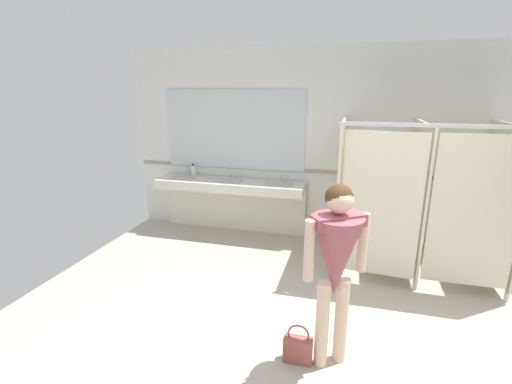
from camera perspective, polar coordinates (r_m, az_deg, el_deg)
name	(u,v)px	position (r m, az deg, el deg)	size (l,w,h in m)	color
ground_plane	(366,371)	(3.55, 16.87, -25.42)	(7.45, 6.17, 0.10)	#B2A899
wall_back	(369,147)	(5.60, 17.41, 6.71)	(7.45, 0.12, 2.87)	silver
wall_back_tile_band	(367,174)	(5.61, 17.11, 2.71)	(7.45, 0.01, 0.06)	#9E937F
vanity_counter	(231,194)	(5.82, -3.91, -0.36)	(2.36, 0.52, 0.99)	silver
mirror_panel	(234,130)	(5.79, -3.50, 9.75)	(2.26, 0.02, 1.23)	silver
bathroom_stalls	(419,197)	(4.80, 24.22, -0.68)	(1.94, 1.43, 1.92)	beige
person_standing	(336,256)	(2.96, 12.48, -9.88)	(0.55, 0.55, 1.58)	beige
handbag	(298,349)	(3.38, 6.60, -23.29)	(0.24, 0.10, 0.36)	#934C42
soap_dispenser	(193,171)	(6.05, -9.84, 3.33)	(0.07, 0.07, 0.21)	white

